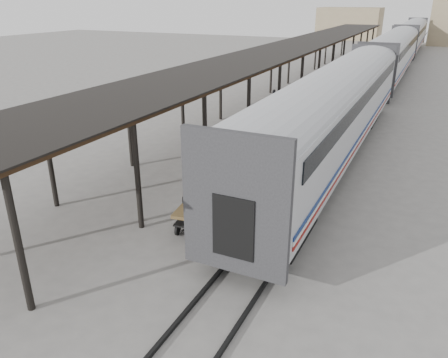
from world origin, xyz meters
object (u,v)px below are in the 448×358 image
baggage_cart (200,209)px  luggage_tug (303,93)px  porter (197,191)px  pedestrian (274,101)px

baggage_cart → luggage_tug: luggage_tug is taller
luggage_tug → porter: (2.65, -22.31, 0.99)m
baggage_cart → luggage_tug: (-2.40, 21.66, 0.02)m
luggage_tug → pedestrian: 4.39m
luggage_tug → pedestrian: size_ratio=1.14×
luggage_tug → pedestrian: (-0.95, -4.28, 0.15)m
porter → luggage_tug: bearing=29.4°
baggage_cart → luggage_tug: size_ratio=1.36×
baggage_cart → luggage_tug: 21.79m
baggage_cart → porter: porter is taller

